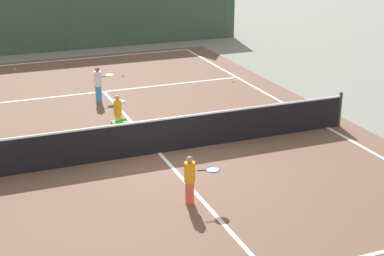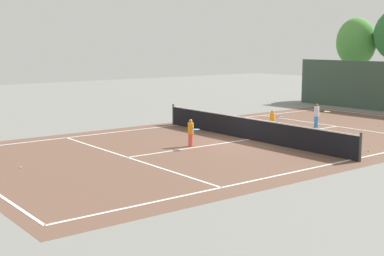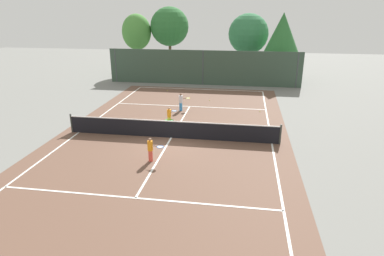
{
  "view_description": "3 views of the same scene",
  "coord_description": "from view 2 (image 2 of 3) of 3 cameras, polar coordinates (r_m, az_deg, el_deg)",
  "views": [
    {
      "loc": [
        -4.67,
        -14.13,
        6.17
      ],
      "look_at": [
        0.77,
        -0.54,
        0.82
      ],
      "focal_mm": 54.41,
      "sensor_mm": 36.0,
      "label": 1
    },
    {
      "loc": [
        17.4,
        -16.72,
        4.32
      ],
      "look_at": [
        -0.61,
        -2.81,
        0.73
      ],
      "focal_mm": 50.06,
      "sensor_mm": 36.0,
      "label": 2
    },
    {
      "loc": [
        3.86,
        -17.07,
        6.83
      ],
      "look_at": [
        1.45,
        -1.76,
        1.28
      ],
      "focal_mm": 31.41,
      "sensor_mm": 36.0,
      "label": 3
    }
  ],
  "objects": [
    {
      "name": "ground_plane",
      "position": [
        24.52,
        6.08,
        -1.23
      ],
      "size": [
        80.0,
        80.0,
        0.0
      ],
      "primitive_type": "plane",
      "color": "slate"
    },
    {
      "name": "court_surface",
      "position": [
        24.51,
        6.08,
        -1.23
      ],
      "size": [
        13.0,
        25.0,
        0.01
      ],
      "color": "brown",
      "rests_on": "ground_plane"
    },
    {
      "name": "tennis_net",
      "position": [
        24.43,
        6.1,
        -0.05
      ],
      "size": [
        11.9,
        0.1,
        1.1
      ],
      "color": "#333833",
      "rests_on": "ground_plane"
    },
    {
      "name": "tree_3",
      "position": [
        43.37,
        17.09,
        8.69
      ],
      "size": [
        3.1,
        2.81,
        6.3
      ],
      "color": "brown",
      "rests_on": "ground_plane"
    },
    {
      "name": "player_0",
      "position": [
        26.31,
        8.62,
        0.73
      ],
      "size": [
        0.58,
        0.81,
        1.14
      ],
      "color": "yellow",
      "rests_on": "ground_plane"
    },
    {
      "name": "player_1",
      "position": [
        22.62,
        -0.11,
        -0.47
      ],
      "size": [
        0.83,
        0.43,
        1.17
      ],
      "color": "#E54C3F",
      "rests_on": "ground_plane"
    },
    {
      "name": "player_2",
      "position": [
        28.54,
        13.17,
        1.35
      ],
      "size": [
        0.83,
        0.6,
        1.25
      ],
      "color": "#388CD8",
      "rests_on": "ground_plane"
    },
    {
      "name": "ball_crate",
      "position": [
        26.27,
        8.37,
        -0.19
      ],
      "size": [
        0.48,
        0.32,
        0.43
      ],
      "color": "green",
      "rests_on": "ground_plane"
    },
    {
      "name": "tennis_ball_0",
      "position": [
        19.74,
        -17.8,
        -4.01
      ],
      "size": [
        0.07,
        0.07,
        0.07
      ],
      "primitive_type": "sphere",
      "color": "#CCE533",
      "rests_on": "ground_plane"
    },
    {
      "name": "tennis_ball_1",
      "position": [
        22.78,
        18.3,
        -2.34
      ],
      "size": [
        0.07,
        0.07,
        0.07
      ],
      "primitive_type": "sphere",
      "color": "#CCE533",
      "rests_on": "ground_plane"
    },
    {
      "name": "tennis_ball_2",
      "position": [
        25.8,
        10.11,
        -0.74
      ],
      "size": [
        0.07,
        0.07,
        0.07
      ],
      "primitive_type": "sphere",
      "color": "#CCE533",
      "rests_on": "ground_plane"
    },
    {
      "name": "tennis_ball_4",
      "position": [
        30.08,
        19.27,
        0.27
      ],
      "size": [
        0.07,
        0.07,
        0.07
      ],
      "primitive_type": "sphere",
      "color": "#CCE533",
      "rests_on": "ground_plane"
    },
    {
      "name": "tennis_ball_5",
      "position": [
        34.52,
        16.17,
        1.48
      ],
      "size": [
        0.07,
        0.07,
        0.07
      ],
      "primitive_type": "sphere",
      "color": "#CCE533",
      "rests_on": "ground_plane"
    }
  ]
}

